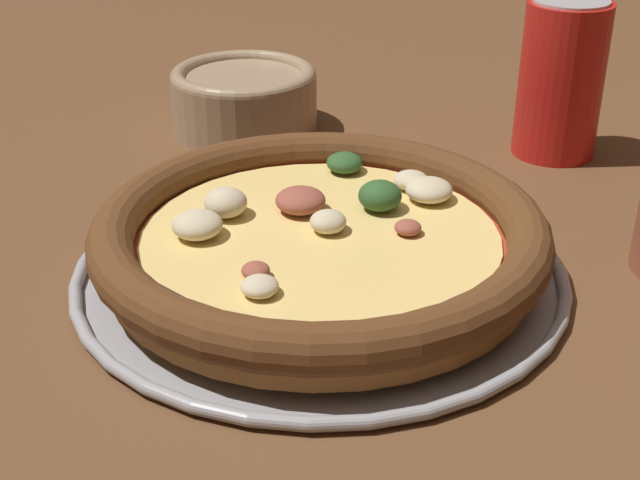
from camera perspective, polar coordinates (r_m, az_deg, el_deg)
name	(u,v)px	position (r m, az deg, el deg)	size (l,w,h in m)	color
ground_plane	(320,276)	(0.55, 0.00, -2.31)	(3.00, 3.00, 0.00)	brown
pizza_tray	(320,270)	(0.55, 0.00, -1.93)	(0.30, 0.30, 0.01)	#9E9EA3
pizza	(320,236)	(0.54, 0.00, 0.24)	(0.28, 0.28, 0.04)	#A86B33
bowl_near	(244,97)	(0.77, -4.87, 9.09)	(0.12, 0.12, 0.05)	#9E8466
beverage_can	(561,79)	(0.73, 15.18, 9.90)	(0.07, 0.07, 0.12)	red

